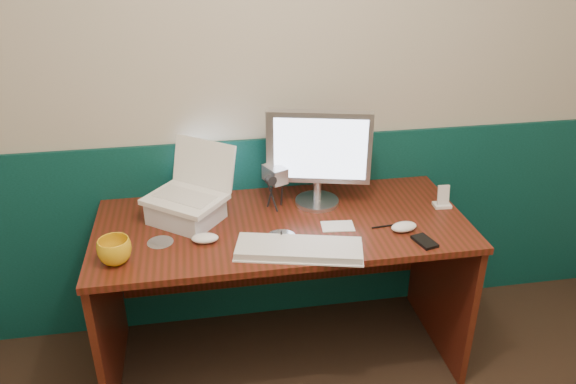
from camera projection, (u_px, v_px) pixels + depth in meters
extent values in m
cube|color=#BAB19D|center=(303.00, 84.00, 2.55)|extent=(3.50, 0.04, 2.50)
cube|color=#07322D|center=(302.00, 228.00, 2.87)|extent=(3.48, 0.02, 1.00)
cube|color=#3B190A|center=(283.00, 293.00, 2.59)|extent=(1.60, 0.70, 0.75)
cube|color=silver|center=(186.00, 211.00, 2.41)|extent=(0.35, 0.35, 0.09)
cube|color=silver|center=(299.00, 250.00, 2.20)|extent=(0.52, 0.28, 0.03)
ellipsoid|color=white|center=(404.00, 227.00, 2.35)|extent=(0.12, 0.09, 0.04)
ellipsoid|color=white|center=(205.00, 238.00, 2.27)|extent=(0.12, 0.08, 0.04)
imported|color=gold|center=(115.00, 251.00, 2.12)|extent=(0.16, 0.16, 0.10)
cylinder|color=#B2BBC2|center=(281.00, 239.00, 2.27)|extent=(0.12, 0.12, 0.02)
cylinder|color=#AEB5BE|center=(160.00, 242.00, 2.27)|extent=(0.11, 0.11, 0.00)
cylinder|color=black|center=(386.00, 226.00, 2.39)|extent=(0.13, 0.02, 0.01)
cube|color=white|center=(338.00, 226.00, 2.39)|extent=(0.15, 0.10, 0.00)
cube|color=white|center=(442.00, 205.00, 2.55)|extent=(0.08, 0.06, 0.01)
cube|color=silver|center=(443.00, 195.00, 2.53)|extent=(0.05, 0.03, 0.09)
cube|color=black|center=(425.00, 241.00, 2.27)|extent=(0.09, 0.12, 0.01)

